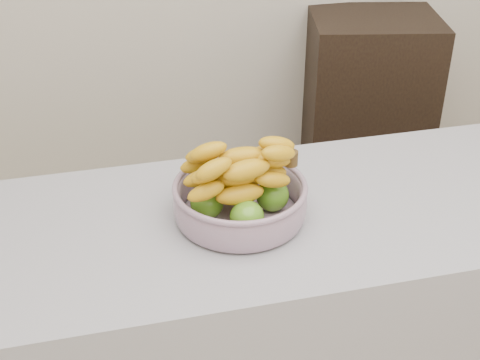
% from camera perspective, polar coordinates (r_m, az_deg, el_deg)
% --- Properties ---
extents(counter, '(2.00, 0.60, 0.90)m').
position_cam_1_polar(counter, '(1.89, 7.69, -13.40)').
color(counter, '#9B9CA4').
rests_on(counter, ground).
extents(cabinet, '(0.59, 0.51, 0.93)m').
position_cam_1_polar(cabinet, '(3.00, 10.67, 5.00)').
color(cabinet, black).
rests_on(cabinet, ground).
extents(fruit_bowl, '(0.30, 0.30, 0.18)m').
position_cam_1_polar(fruit_bowl, '(1.50, -0.00, -1.32)').
color(fruit_bowl, '#A6B5C7').
rests_on(fruit_bowl, counter).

